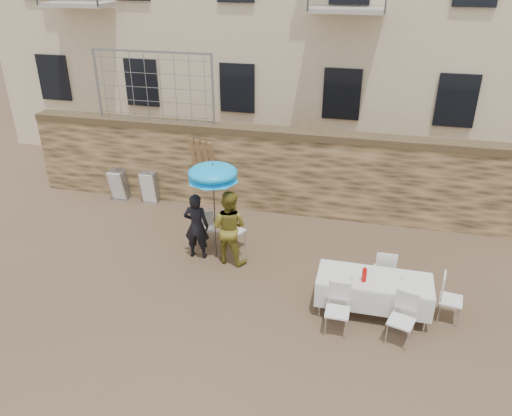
% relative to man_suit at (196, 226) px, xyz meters
% --- Properties ---
extents(ground, '(80.00, 80.00, 0.00)m').
position_rel_man_suit_xyz_m(ground, '(0.96, -2.22, -0.78)').
color(ground, brown).
rests_on(ground, ground).
extents(stone_wall, '(13.00, 0.50, 2.20)m').
position_rel_man_suit_xyz_m(stone_wall, '(0.96, 2.78, 0.32)').
color(stone_wall, olive).
rests_on(stone_wall, ground).
extents(chain_link_fence, '(3.20, 0.06, 1.80)m').
position_rel_man_suit_xyz_m(chain_link_fence, '(-2.04, 2.78, 2.32)').
color(chain_link_fence, gray).
rests_on(chain_link_fence, stone_wall).
extents(man_suit, '(0.59, 0.40, 1.55)m').
position_rel_man_suit_xyz_m(man_suit, '(0.00, 0.00, 0.00)').
color(man_suit, black).
rests_on(man_suit, ground).
extents(woman_dress, '(0.92, 0.77, 1.70)m').
position_rel_man_suit_xyz_m(woman_dress, '(0.75, 0.00, 0.07)').
color(woman_dress, gold).
rests_on(woman_dress, ground).
extents(umbrella, '(1.10, 1.10, 2.11)m').
position_rel_man_suit_xyz_m(umbrella, '(0.40, 0.10, 1.21)').
color(umbrella, '#3F3F44').
rests_on(umbrella, ground).
extents(couple_chair_left, '(0.61, 0.61, 0.96)m').
position_rel_man_suit_xyz_m(couple_chair_left, '(-0.00, 0.55, -0.30)').
color(couple_chair_left, white).
rests_on(couple_chair_left, ground).
extents(couple_chair_right, '(0.63, 0.63, 0.96)m').
position_rel_man_suit_xyz_m(couple_chair_right, '(0.70, 0.55, -0.30)').
color(couple_chair_right, white).
rests_on(couple_chair_right, ground).
extents(banquet_table, '(2.10, 0.85, 0.78)m').
position_rel_man_suit_xyz_m(banquet_table, '(3.90, -1.11, -0.05)').
color(banquet_table, white).
rests_on(banquet_table, ground).
extents(soda_bottle, '(0.09, 0.09, 0.26)m').
position_rel_man_suit_xyz_m(soda_bottle, '(3.70, -1.26, 0.13)').
color(soda_bottle, red).
rests_on(soda_bottle, banquet_table).
extents(table_chair_front_left, '(0.48, 0.48, 0.96)m').
position_rel_man_suit_xyz_m(table_chair_front_left, '(3.30, -1.86, -0.30)').
color(table_chair_front_left, white).
rests_on(table_chair_front_left, ground).
extents(table_chair_front_right, '(0.60, 0.60, 0.96)m').
position_rel_man_suit_xyz_m(table_chair_front_right, '(4.40, -1.86, -0.30)').
color(table_chair_front_right, white).
rests_on(table_chair_front_right, ground).
extents(table_chair_back, '(0.49, 0.49, 0.96)m').
position_rel_man_suit_xyz_m(table_chair_back, '(4.10, -0.31, -0.30)').
color(table_chair_back, white).
rests_on(table_chair_back, ground).
extents(table_chair_side, '(0.54, 0.54, 0.96)m').
position_rel_man_suit_xyz_m(table_chair_side, '(5.30, -1.01, -0.30)').
color(table_chair_side, white).
rests_on(table_chair_side, ground).
extents(chair_stack_left, '(0.46, 0.47, 0.92)m').
position_rel_man_suit_xyz_m(chair_stack_left, '(-3.13, 2.48, -0.32)').
color(chair_stack_left, white).
rests_on(chair_stack_left, ground).
extents(chair_stack_right, '(0.46, 0.40, 0.92)m').
position_rel_man_suit_xyz_m(chair_stack_right, '(-2.23, 2.48, -0.32)').
color(chair_stack_right, white).
rests_on(chair_stack_right, ground).
extents(wood_planks, '(0.70, 0.20, 2.00)m').
position_rel_man_suit_xyz_m(wood_planks, '(-0.63, 2.55, 0.22)').
color(wood_planks, '#A37749').
rests_on(wood_planks, ground).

